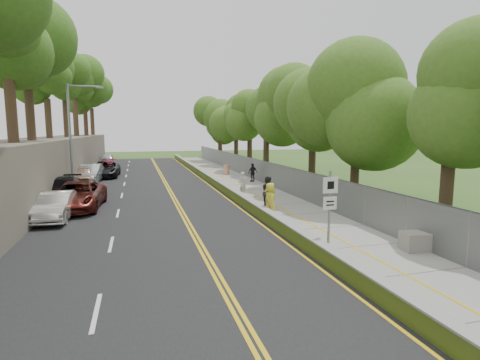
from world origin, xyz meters
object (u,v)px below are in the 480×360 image
construction_barrel (226,170)px  car_2 (78,196)px  streetlight (73,131)px  signpost (330,201)px  person_far (253,173)px  painter_0 (270,200)px  concrete_block (416,241)px  car_1 (56,206)px

construction_barrel → car_2: (-12.52, -14.67, 0.30)m
streetlight → signpost: bearing=-55.9°
streetlight → person_far: bearing=9.2°
streetlight → person_far: 15.11m
signpost → painter_0: bearing=92.9°
signpost → person_far: size_ratio=1.85×
car_2 → construction_barrel: bearing=53.2°
concrete_block → car_2: size_ratio=0.19×
person_far → construction_barrel: bearing=-102.5°
construction_barrel → painter_0: bearing=-96.5°
construction_barrel → person_far: (0.99, -6.15, 0.34)m
streetlight → painter_0: bearing=-44.9°
car_2 → painter_0: bearing=-22.2°
person_far → concrete_block: bearing=69.3°
concrete_block → car_1: car_1 is taller
construction_barrel → person_far: size_ratio=0.59×
construction_barrel → signpost: bearing=-94.4°
construction_barrel → concrete_block: construction_barrel is taller
concrete_block → car_1: size_ratio=0.25×
car_1 → painter_0: size_ratio=2.36×
streetlight → car_1: (0.25, -8.75, -3.88)m
signpost → concrete_block: size_ratio=2.89×
streetlight → painter_0: (11.21, -11.16, -3.66)m
car_1 → painter_0: bearing=-10.5°
signpost → construction_barrel: (1.95, 25.51, -1.42)m
concrete_block → painter_0: 7.73m
signpost → car_2: (-10.57, 10.84, -1.12)m
signpost → concrete_block: (3.25, -0.98, -1.55)m
streetlight → construction_barrel: (13.46, 8.49, -4.09)m
signpost → person_far: 19.61m
concrete_block → car_2: car_2 is taller
signpost → person_far: (2.94, 19.36, -1.07)m
signpost → car_2: size_ratio=0.54×
signpost → concrete_block: bearing=-16.9°
signpost → concrete_block: 3.73m
concrete_block → painter_0: (-3.55, 6.84, 0.57)m
streetlight → car_2: streetlight is taller
signpost → concrete_block: signpost is taller
car_2 → car_1: bearing=-101.4°
concrete_block → painter_0: painter_0 is taller
construction_barrel → person_far: bearing=-80.9°
construction_barrel → concrete_block: bearing=-87.2°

